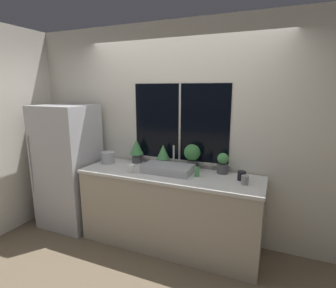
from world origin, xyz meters
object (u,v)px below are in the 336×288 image
at_px(refrigerator, 68,166).
at_px(kettle, 108,157).
at_px(sink, 168,168).
at_px(potted_plant_center_left, 163,154).
at_px(mug_grey, 245,180).
at_px(soap_bottle, 197,171).
at_px(potted_plant_center_right, 192,155).
at_px(potted_plant_far_right, 223,163).
at_px(mug_white, 132,168).
at_px(mug_black, 242,176).
at_px(potted_plant_far_left, 137,149).

bearing_deg(refrigerator, kettle, 12.03).
distance_m(sink, potted_plant_center_left, 0.29).
bearing_deg(mug_grey, sink, 175.93).
bearing_deg(potted_plant_center_left, soap_bottle, -23.85).
bearing_deg(potted_plant_center_right, soap_bottle, -59.80).
bearing_deg(potted_plant_far_right, soap_bottle, -136.57).
xyz_separation_m(refrigerator, potted_plant_center_left, (1.31, 0.29, 0.24)).
distance_m(potted_plant_far_right, kettle, 1.51).
distance_m(soap_bottle, mug_grey, 0.53).
xyz_separation_m(mug_white, mug_black, (1.24, 0.23, 0.00)).
bearing_deg(refrigerator, soap_bottle, 1.77).
height_order(potted_plant_far_right, mug_black, potted_plant_far_right).
height_order(refrigerator, mug_white, refrigerator).
relative_size(mug_grey, kettle, 0.56).
height_order(mug_black, mug_grey, mug_black).
bearing_deg(mug_white, refrigerator, 174.85).
height_order(potted_plant_far_left, potted_plant_center_right, potted_plant_far_left).
bearing_deg(potted_plant_far_left, mug_white, -69.14).
bearing_deg(kettle, refrigerator, -167.97).
xyz_separation_m(mug_grey, kettle, (-1.78, 0.12, 0.03)).
xyz_separation_m(potted_plant_far_left, mug_white, (0.15, -0.38, -0.13)).
relative_size(potted_plant_far_left, kettle, 1.82).
distance_m(potted_plant_center_right, kettle, 1.14).
bearing_deg(potted_plant_center_right, refrigerator, -170.44).
bearing_deg(potted_plant_center_right, potted_plant_far_left, -180.00).
height_order(potted_plant_center_left, mug_grey, potted_plant_center_left).
bearing_deg(mug_black, sink, -175.88).
distance_m(potted_plant_center_left, potted_plant_far_right, 0.76).
xyz_separation_m(refrigerator, potted_plant_center_right, (1.70, 0.29, 0.27)).
bearing_deg(potted_plant_center_right, mug_black, -14.10).
height_order(refrigerator, kettle, refrigerator).
height_order(potted_plant_center_right, kettle, potted_plant_center_right).
bearing_deg(potted_plant_far_left, mug_black, -6.37).
distance_m(sink, kettle, 0.89).
bearing_deg(soap_bottle, mug_grey, -5.34).
bearing_deg(potted_plant_far_right, mug_white, -159.08).
bearing_deg(mug_white, potted_plant_far_left, 110.86).
height_order(soap_bottle, mug_black, soap_bottle).
xyz_separation_m(refrigerator, potted_plant_far_left, (0.93, 0.29, 0.26)).
relative_size(refrigerator, sink, 2.91).
distance_m(potted_plant_center_right, mug_grey, 0.73).
bearing_deg(sink, mug_white, -157.06).
xyz_separation_m(refrigerator, mug_black, (2.31, 0.13, 0.13)).
bearing_deg(mug_white, kettle, 156.06).
relative_size(refrigerator, kettle, 9.71).
bearing_deg(potted_plant_far_right, potted_plant_far_left, -180.00).
bearing_deg(potted_plant_center_left, potted_plant_far_right, 0.00).
xyz_separation_m(potted_plant_center_left, soap_bottle, (0.52, -0.23, -0.10)).
xyz_separation_m(potted_plant_far_left, soap_bottle, (0.90, -0.23, -0.12)).
relative_size(refrigerator, mug_black, 17.11).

